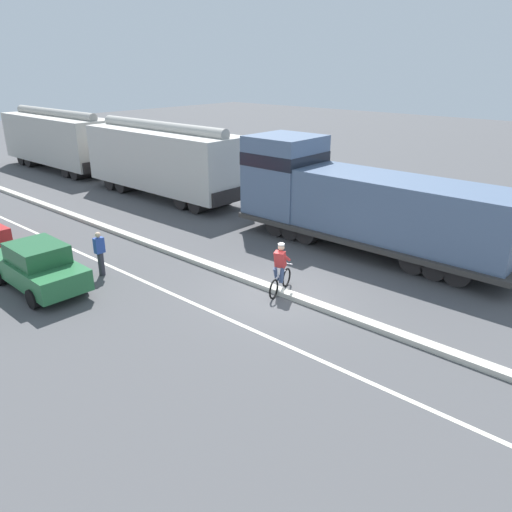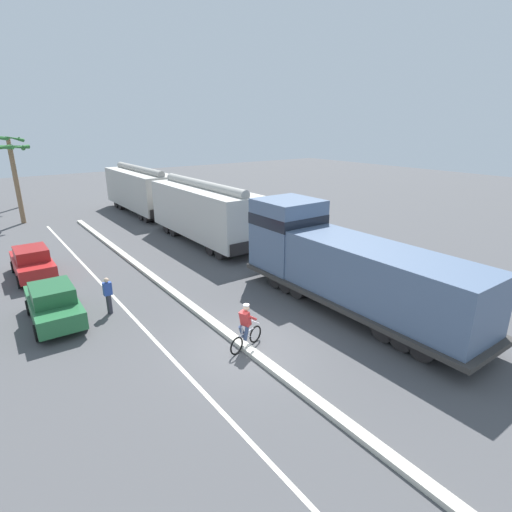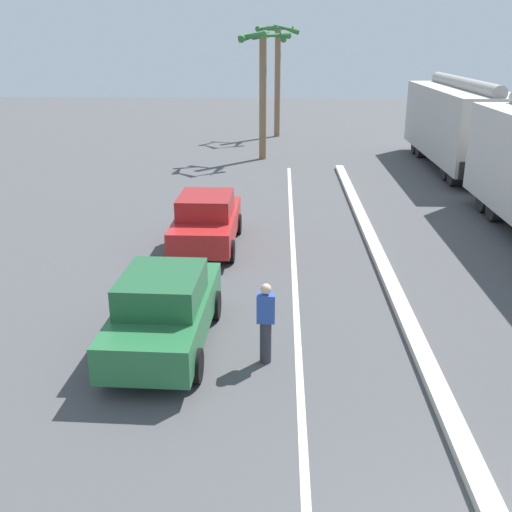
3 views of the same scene
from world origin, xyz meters
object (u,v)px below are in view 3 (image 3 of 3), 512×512
(parked_car_green, at_px, (165,309))
(hopper_car_middle, at_px, (459,124))
(pedestrian_by_cars, at_px, (266,322))
(palm_tree_far, at_px, (278,55))
(palm_tree_near, at_px, (263,62))
(parked_car_red, at_px, (207,220))

(parked_car_green, bearing_deg, hopper_car_middle, 59.75)
(hopper_car_middle, bearing_deg, parked_car_green, -120.25)
(parked_car_green, distance_m, pedestrian_by_cars, 2.09)
(palm_tree_far, relative_size, pedestrian_by_cars, 4.19)
(palm_tree_near, distance_m, palm_tree_far, 7.59)
(palm_tree_near, height_order, pedestrian_by_cars, palm_tree_near)
(palm_tree_near, height_order, palm_tree_far, palm_tree_far)
(parked_car_green, distance_m, palm_tree_near, 20.57)
(parked_car_green, height_order, parked_car_red, same)
(palm_tree_far, distance_m, pedestrian_by_cars, 28.54)
(hopper_car_middle, height_order, palm_tree_near, palm_tree_near)
(hopper_car_middle, bearing_deg, palm_tree_far, 132.00)
(palm_tree_far, bearing_deg, hopper_car_middle, -48.00)
(parked_car_red, height_order, pedestrian_by_cars, same)
(parked_car_red, xyz_separation_m, palm_tree_far, (1.89, 21.56, 4.08))
(pedestrian_by_cars, bearing_deg, parked_car_green, 164.92)
(palm_tree_near, bearing_deg, parked_car_red, -94.93)
(palm_tree_far, bearing_deg, parked_car_green, -94.12)
(hopper_car_middle, distance_m, parked_car_red, 16.00)
(parked_car_green, relative_size, palm_tree_near, 0.67)
(hopper_car_middle, distance_m, palm_tree_far, 13.15)
(parked_car_red, xyz_separation_m, pedestrian_by_cars, (1.92, -6.69, 0.03))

